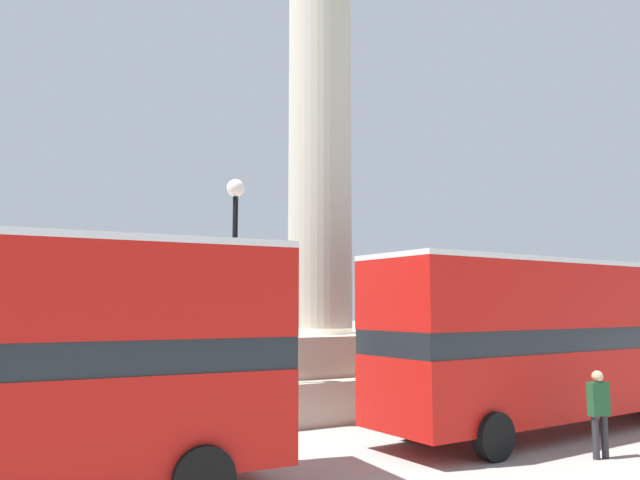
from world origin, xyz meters
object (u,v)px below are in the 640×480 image
(street_lamp, at_px, (234,277))
(pedestrian_near_lamp, at_px, (599,408))
(monument_column, at_px, (320,175))
(bus_a, at_px, (558,336))

(street_lamp, bearing_deg, pedestrian_near_lamp, -47.89)
(street_lamp, bearing_deg, monument_column, 28.48)
(street_lamp, distance_m, pedestrian_near_lamp, 9.04)
(monument_column, bearing_deg, street_lamp, -151.52)
(monument_column, height_order, bus_a, monument_column)
(bus_a, height_order, street_lamp, street_lamp)
(monument_column, height_order, street_lamp, monument_column)
(street_lamp, relative_size, pedestrian_near_lamp, 3.59)
(monument_column, distance_m, street_lamp, 5.35)
(monument_column, relative_size, pedestrian_near_lamp, 11.42)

